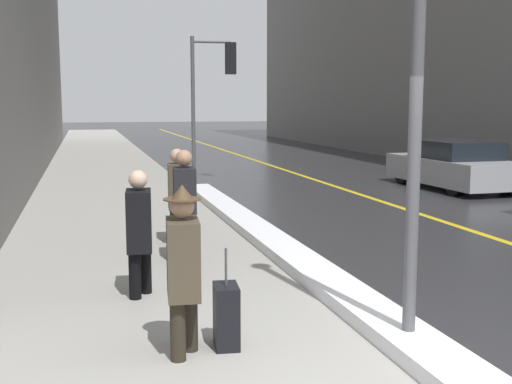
{
  "coord_description": "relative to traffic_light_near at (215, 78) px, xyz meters",
  "views": [
    {
      "loc": [
        -2.67,
        -4.5,
        2.25
      ],
      "look_at": [
        -0.4,
        4.0,
        1.05
      ],
      "focal_mm": 45.0,
      "sensor_mm": 36.0,
      "label": 1
    }
  ],
  "objects": [
    {
      "name": "road_centre_stripe",
      "position": [
        2.99,
        1.18,
        -3.01
      ],
      "size": [
        0.16,
        80.0,
        0.0
      ],
      "color": "gold",
      "rests_on": "ground"
    },
    {
      "name": "ground_plane",
      "position": [
        -1.01,
        -13.82,
        -3.01
      ],
      "size": [
        160.0,
        160.0,
        0.0
      ],
      "primitive_type": "plane",
      "color": "#2D2D30"
    },
    {
      "name": "pedestrian_nearside",
      "position": [
        -2.27,
        -8.12,
        -2.15
      ],
      "size": [
        0.34,
        0.53,
        1.55
      ],
      "rotation": [
        0.0,
        0.0,
        -1.67
      ],
      "color": "#2A241B",
      "rests_on": "ground"
    },
    {
      "name": "pedestrian_with_shoulder_bag",
      "position": [
        -2.35,
        -9.4,
        -2.11
      ],
      "size": [
        0.36,
        0.75,
        1.63
      ],
      "rotation": [
        0.0,
        0.0,
        -1.67
      ],
      "color": "black",
      "rests_on": "ground"
    },
    {
      "name": "pedestrian_in_fedora",
      "position": [
        -2.88,
        -12.82,
        -2.16
      ],
      "size": [
        0.33,
        0.51,
        1.56
      ],
      "rotation": [
        0.0,
        0.0,
        -1.67
      ],
      "color": "#2A241B",
      "rests_on": "ground"
    },
    {
      "name": "traffic_light_near",
      "position": [
        0.0,
        0.0,
        0.0
      ],
      "size": [
        1.31,
        0.32,
        4.17
      ],
      "rotation": [
        0.0,
        0.0,
        -0.04
      ],
      "color": "#515156",
      "rests_on": "ground"
    },
    {
      "name": "pedestrian_in_glasses",
      "position": [
        -3.11,
        -10.88,
        -2.18
      ],
      "size": [
        0.33,
        0.51,
        1.5
      ],
      "rotation": [
        0.0,
        0.0,
        -1.67
      ],
      "color": "black",
      "rests_on": "ground"
    },
    {
      "name": "snow_bank_curb",
      "position": [
        -0.84,
        -8.23,
        -2.93
      ],
      "size": [
        0.57,
        13.12,
        0.17
      ],
      "color": "white",
      "rests_on": "ground"
    },
    {
      "name": "sidewalk_slab",
      "position": [
        -3.01,
        1.18,
        -3.01
      ],
      "size": [
        4.0,
        80.0,
        0.01
      ],
      "color": "#9E9B93",
      "rests_on": "ground"
    },
    {
      "name": "rolling_suitcase",
      "position": [
        -2.47,
        -12.71,
        -2.71
      ],
      "size": [
        0.25,
        0.38,
        0.95
      ],
      "rotation": [
        0.0,
        0.0,
        -1.67
      ],
      "color": "black",
      "rests_on": "ground"
    },
    {
      "name": "parked_car_silver",
      "position": [
        5.89,
        -3.07,
        -2.4
      ],
      "size": [
        1.89,
        4.21,
        1.3
      ],
      "rotation": [
        0.0,
        0.0,
        1.6
      ],
      "color": "#B2B2B7",
      "rests_on": "ground"
    }
  ]
}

